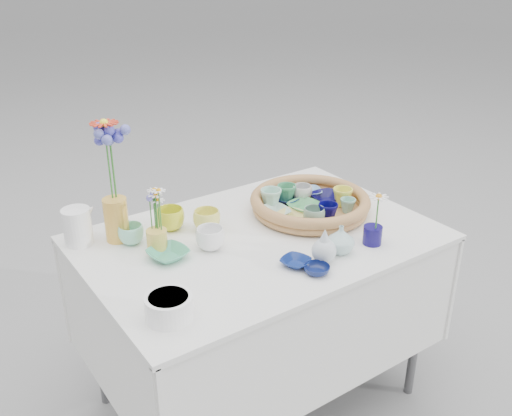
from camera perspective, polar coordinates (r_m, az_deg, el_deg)
ground at (r=2.54m, az=0.27°, el=-18.28°), size 80.00×80.00×0.00m
display_table at (r=2.54m, az=0.27°, el=-18.28°), size 1.26×0.86×0.77m
wicker_tray at (r=2.26m, az=5.41°, el=0.44°), size 0.47×0.47×0.08m
tray_ceramic_0 at (r=2.31m, az=3.10°, el=0.89°), size 0.14×0.14×0.03m
tray_ceramic_1 at (r=2.33m, az=7.06°, el=1.01°), size 0.14×0.14×0.03m
tray_ceramic_2 at (r=2.29m, az=8.64°, el=1.10°), size 0.08×0.08×0.07m
tray_ceramic_3 at (r=2.24m, az=4.87°, el=0.10°), size 0.14×0.14×0.03m
tray_ceramic_4 at (r=2.13m, az=5.83°, el=-0.78°), size 0.09×0.09×0.06m
tray_ceramic_5 at (r=2.19m, az=1.77°, el=-0.47°), size 0.13×0.13×0.03m
tray_ceramic_6 at (r=2.25m, az=1.51°, el=0.95°), size 0.11×0.11×0.08m
tray_ceramic_7 at (r=2.32m, az=4.64°, el=1.51°), size 0.10×0.10×0.06m
tray_ceramic_8 at (r=2.39m, az=5.36°, el=1.60°), size 0.13×0.13×0.02m
tray_ceramic_9 at (r=2.16m, az=7.20°, el=-0.42°), size 0.09×0.09×0.07m
tray_ceramic_10 at (r=2.17m, az=3.55°, el=-0.84°), size 0.13×0.13×0.03m
tray_ceramic_11 at (r=2.24m, az=9.16°, el=0.25°), size 0.06×0.06×0.06m
tray_ceramic_12 at (r=2.31m, az=3.07°, el=1.47°), size 0.10×0.10×0.07m
loose_ceramic_0 at (r=2.14m, az=-8.55°, el=-1.09°), size 0.14×0.14×0.08m
loose_ceramic_1 at (r=2.12m, az=-4.95°, el=-1.24°), size 0.13×0.13×0.08m
loose_ceramic_2 at (r=1.96m, az=-8.79°, el=-4.59°), size 0.15×0.15×0.03m
loose_ceramic_3 at (r=1.99m, az=-4.60°, el=-3.06°), size 0.12×0.12×0.08m
loose_ceramic_4 at (r=1.90m, az=3.98°, el=-5.42°), size 0.12×0.12×0.02m
loose_ceramic_5 at (r=2.07m, az=-12.38°, el=-2.58°), size 0.10×0.10×0.07m
loose_ceramic_6 at (r=1.86m, az=6.09°, el=-6.15°), size 0.10×0.10×0.03m
fluted_bowl at (r=1.66m, az=-8.70°, el=-9.77°), size 0.16×0.16×0.07m
bud_vase_paleblue at (r=1.91m, az=6.84°, el=-3.70°), size 0.09×0.09×0.13m
bud_vase_seafoam at (r=1.98m, az=8.46°, el=-3.12°), size 0.11×0.11×0.10m
bud_vase_cobalt at (r=2.06m, az=11.57°, el=-2.67°), size 0.08×0.08×0.07m
single_daisy at (r=2.01m, az=12.03°, el=-0.47°), size 0.10×0.10×0.14m
tall_vase_yellow at (r=2.09m, az=-13.79°, el=-1.13°), size 0.10×0.10×0.16m
gerbera at (r=2.01m, az=-14.54°, el=4.52°), size 0.13×0.13×0.29m
hydrangea at (r=2.03m, az=-14.12°, el=4.01°), size 0.12×0.12×0.32m
white_pitcher at (r=2.10m, az=-17.42°, el=-1.79°), size 0.16×0.13×0.13m
daisy_cup at (r=2.01m, az=-9.87°, el=-3.17°), size 0.08×0.08×0.08m
daisy_posy at (r=1.97m, az=-9.86°, el=-0.09°), size 0.10×0.10×0.15m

